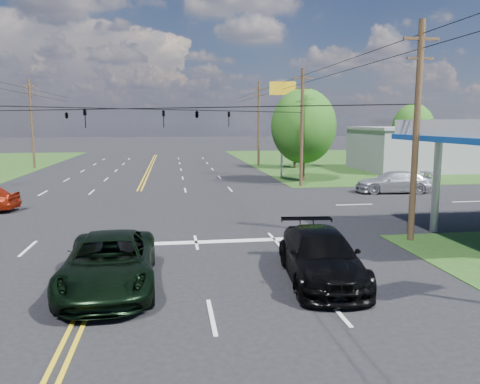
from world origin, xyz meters
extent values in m
plane|color=black|center=(0.00, 12.00, 0.00)|extent=(280.00, 280.00, 0.00)
cube|color=#204215|center=(35.00, 44.00, 0.00)|extent=(46.00, 48.00, 0.03)
cube|color=silver|center=(5.00, 4.00, 0.00)|extent=(10.00, 0.50, 0.02)
cube|color=gray|center=(30.00, 32.00, 2.20)|extent=(14.00, 10.00, 4.40)
cylinder|color=#A5A5AA|center=(15.00, 4.50, 2.33)|extent=(0.36, 0.36, 4.65)
cylinder|color=#3C2519|center=(13.00, 3.00, 4.75)|extent=(0.28, 0.28, 9.50)
cube|color=#3C2519|center=(13.00, 3.00, 8.70)|extent=(1.60, 0.12, 0.12)
cube|color=#3C2519|center=(13.00, 3.00, 7.90)|extent=(1.20, 0.10, 0.10)
cylinder|color=#3C2519|center=(13.00, 21.00, 4.75)|extent=(0.28, 0.28, 9.50)
cube|color=#3C2519|center=(13.00, 21.00, 8.70)|extent=(1.60, 0.12, 0.12)
cube|color=#3C2519|center=(13.00, 21.00, 7.90)|extent=(1.20, 0.10, 0.10)
cylinder|color=#3C2519|center=(-13.00, 40.00, 5.00)|extent=(0.28, 0.28, 10.00)
cube|color=#3C2519|center=(-13.00, 40.00, 9.20)|extent=(1.60, 0.12, 0.12)
cube|color=#3C2519|center=(-13.00, 40.00, 8.40)|extent=(1.20, 0.10, 0.10)
cylinder|color=#3C2519|center=(13.00, 40.00, 5.00)|extent=(0.28, 0.28, 10.00)
cube|color=#3C2519|center=(13.00, 40.00, 9.20)|extent=(1.60, 0.12, 0.12)
cube|color=#3C2519|center=(13.00, 40.00, 8.40)|extent=(1.20, 0.10, 0.10)
imported|color=black|center=(-2.08, 10.56, 5.42)|extent=(0.17, 0.21, 1.05)
imported|color=black|center=(2.08, 13.44, 5.42)|extent=(0.17, 0.21, 1.05)
imported|color=black|center=(6.50, 16.50, 5.42)|extent=(0.17, 0.21, 1.05)
imported|color=black|center=(-3.90, 14.70, 5.70)|extent=(1.24, 0.26, 0.50)
imported|color=black|center=(3.90, 9.30, 5.70)|extent=(1.24, 0.26, 0.50)
cylinder|color=black|center=(13.00, 10.00, 8.90)|extent=(0.04, 100.00, 0.04)
cylinder|color=black|center=(13.00, 10.00, 8.30)|extent=(0.04, 100.00, 0.04)
cylinder|color=#3C2519|center=(14.00, 24.00, 1.65)|extent=(0.36, 0.36, 3.30)
ellipsoid|color=#165015|center=(14.00, 24.00, 4.88)|extent=(5.70, 5.70, 6.60)
cylinder|color=#3C2519|center=(16.50, 36.00, 1.43)|extent=(0.36, 0.36, 2.86)
ellipsoid|color=#165015|center=(16.50, 36.00, 4.23)|extent=(4.94, 4.94, 5.72)
cylinder|color=#3C2519|center=(34.00, 42.00, 1.54)|extent=(0.36, 0.36, 3.08)
ellipsoid|color=#165015|center=(34.00, 42.00, 4.55)|extent=(5.32, 5.32, 6.16)
imported|color=black|center=(0.50, -1.32, 0.85)|extent=(3.01, 6.18, 1.69)
imported|color=black|center=(7.37, -1.49, 0.83)|extent=(2.87, 5.90, 1.65)
imported|color=silver|center=(18.87, 16.61, 0.81)|extent=(5.76, 2.82, 1.61)
cylinder|color=#A5A5AA|center=(13.00, 27.86, 4.49)|extent=(0.20, 0.20, 8.98)
cube|color=yellow|center=(13.00, 27.86, 8.38)|extent=(2.47, 0.72, 1.23)
camera|label=1|loc=(2.52, -16.01, 5.24)|focal=35.00mm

